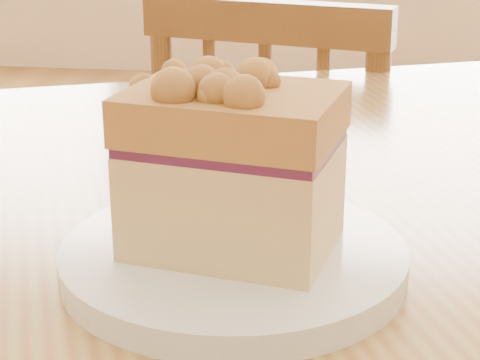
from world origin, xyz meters
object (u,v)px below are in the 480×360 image
object	(u,v)px
plate	(233,260)
cake_slice	(233,161)
cafe_chair_main	(291,243)
cafe_table_main	(185,331)

from	to	relation	value
plate	cake_slice	distance (m)	0.07
cafe_chair_main	plate	bearing A→B (deg)	104.79
cafe_table_main	plate	size ratio (longest dim) A/B	7.25
plate	cake_slice	world-z (taller)	cake_slice
cafe_table_main	cafe_chair_main	bearing A→B (deg)	65.29
cafe_table_main	cafe_chair_main	xyz separation A→B (m)	(0.03, 0.69, -0.24)
plate	cake_slice	xyz separation A→B (m)	(-0.00, 0.00, 0.07)
cafe_table_main	cake_slice	world-z (taller)	cake_slice
plate	cake_slice	bearing A→B (deg)	148.05
cafe_table_main	cafe_chair_main	world-z (taller)	cafe_chair_main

